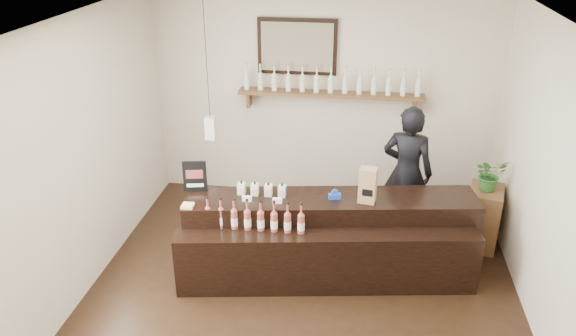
% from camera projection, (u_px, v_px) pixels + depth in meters
% --- Properties ---
extents(ground, '(5.00, 5.00, 0.00)m').
position_uv_depth(ground, '(300.00, 303.00, 5.75)').
color(ground, black).
rests_on(ground, ground).
extents(room_shell, '(5.00, 5.00, 5.00)m').
position_uv_depth(room_shell, '(302.00, 150.00, 5.04)').
color(room_shell, beige).
rests_on(room_shell, ground).
extents(back_wall_decor, '(2.66, 0.96, 1.69)m').
position_uv_depth(back_wall_decor, '(312.00, 74.00, 7.17)').
color(back_wall_decor, brown).
rests_on(back_wall_decor, ground).
extents(counter, '(3.18, 1.30, 1.03)m').
position_uv_depth(counter, '(328.00, 240.00, 6.07)').
color(counter, black).
rests_on(counter, ground).
extents(promo_sign, '(0.25, 0.07, 0.35)m').
position_uv_depth(promo_sign, '(195.00, 176.00, 6.04)').
color(promo_sign, black).
rests_on(promo_sign, counter).
extents(paper_bag, '(0.20, 0.16, 0.38)m').
position_uv_depth(paper_bag, '(368.00, 185.00, 5.82)').
color(paper_bag, '#9A7D4A').
rests_on(paper_bag, counter).
extents(tape_dispenser, '(0.14, 0.08, 0.11)m').
position_uv_depth(tape_dispenser, '(335.00, 195.00, 5.94)').
color(tape_dispenser, '#194AB4').
rests_on(tape_dispenser, counter).
extents(side_cabinet, '(0.47, 0.57, 0.74)m').
position_uv_depth(side_cabinet, '(483.00, 217.00, 6.61)').
color(side_cabinet, brown).
rests_on(side_cabinet, ground).
extents(potted_plant, '(0.44, 0.41, 0.39)m').
position_uv_depth(potted_plant, '(490.00, 174.00, 6.38)').
color(potted_plant, '#2C5E25').
rests_on(potted_plant, side_cabinet).
extents(shopkeeper, '(0.77, 0.61, 1.87)m').
position_uv_depth(shopkeeper, '(408.00, 164.00, 6.62)').
color(shopkeeper, black).
rests_on(shopkeeper, ground).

